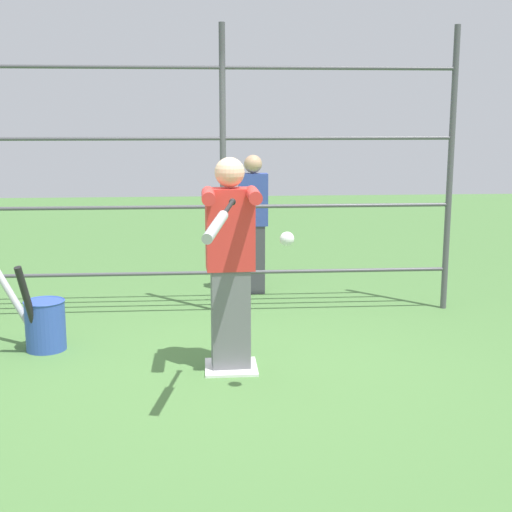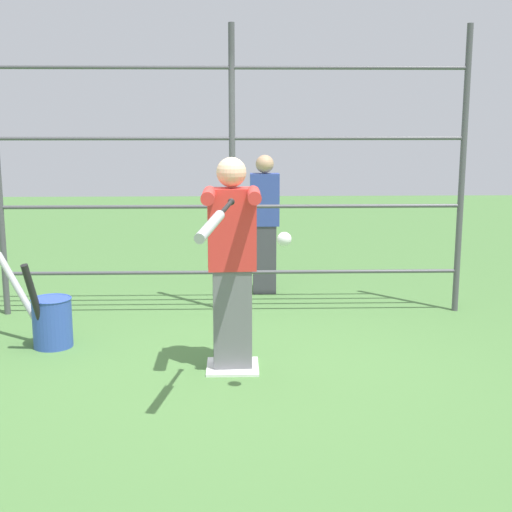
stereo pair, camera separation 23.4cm
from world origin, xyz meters
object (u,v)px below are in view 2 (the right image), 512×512
baseball_bat_swinging (213,223)px  batter (232,257)px  bat_bucket (50,320)px  bystander_behind_fence (265,222)px  softball_in_flight (284,239)px

baseball_bat_swinging → batter: bearing=-97.0°
baseball_bat_swinging → bat_bucket: bearing=-46.0°
baseball_bat_swinging → bystander_behind_fence: (-0.45, -3.30, -0.49)m
batter → bat_bucket: 1.77m
batter → bat_bucket: (1.54, -0.59, -0.64)m
bat_bucket → bystander_behind_fence: bystander_behind_fence is taller
bystander_behind_fence → baseball_bat_swinging: bearing=82.2°
batter → bystander_behind_fence: 2.43m
softball_in_flight → bystander_behind_fence: size_ratio=0.06×
bat_bucket → batter: bearing=159.1°
baseball_bat_swinging → softball_in_flight: size_ratio=8.45×
batter → baseball_bat_swinging: batter is taller
baseball_bat_swinging → bat_bucket: baseball_bat_swinging is taller
baseball_bat_swinging → softball_in_flight: (-0.46, -0.24, -0.15)m
baseball_bat_swinging → bat_bucket: 2.30m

